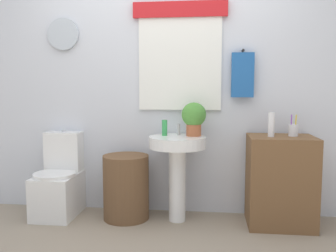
{
  "coord_description": "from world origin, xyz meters",
  "views": [
    {
      "loc": [
        0.44,
        -2.26,
        1.18
      ],
      "look_at": [
        0.08,
        0.8,
        0.86
      ],
      "focal_mm": 38.33,
      "sensor_mm": 36.0,
      "label": 1
    }
  ],
  "objects_px": {
    "laundry_hamper": "(126,187)",
    "potted_plant": "(194,117)",
    "pedestal_sink": "(177,158)",
    "wooden_cabinet": "(280,181)",
    "toothbrush_cup": "(293,130)",
    "lotion_bottle": "(271,125)",
    "soap_bottle": "(165,128)",
    "toilet": "(59,183)"
  },
  "relations": [
    {
      "from": "toilet",
      "to": "soap_bottle",
      "type": "height_order",
      "value": "soap_bottle"
    },
    {
      "from": "laundry_hamper",
      "to": "soap_bottle",
      "type": "distance_m",
      "value": 0.64
    },
    {
      "from": "toilet",
      "to": "toothbrush_cup",
      "type": "bearing_deg",
      "value": -0.48
    },
    {
      "from": "toilet",
      "to": "wooden_cabinet",
      "type": "xyz_separation_m",
      "value": [
        2.01,
        -0.04,
        0.09
      ]
    },
    {
      "from": "pedestal_sink",
      "to": "wooden_cabinet",
      "type": "height_order",
      "value": "wooden_cabinet"
    },
    {
      "from": "potted_plant",
      "to": "toothbrush_cup",
      "type": "relative_size",
      "value": 1.62
    },
    {
      "from": "pedestal_sink",
      "to": "potted_plant",
      "type": "distance_m",
      "value": 0.39
    },
    {
      "from": "toilet",
      "to": "lotion_bottle",
      "type": "height_order",
      "value": "lotion_bottle"
    },
    {
      "from": "toilet",
      "to": "potted_plant",
      "type": "xyz_separation_m",
      "value": [
        1.26,
        0.02,
        0.64
      ]
    },
    {
      "from": "toothbrush_cup",
      "to": "potted_plant",
      "type": "bearing_deg",
      "value": 177.31
    },
    {
      "from": "laundry_hamper",
      "to": "pedestal_sink",
      "type": "relative_size",
      "value": 0.77
    },
    {
      "from": "pedestal_sink",
      "to": "wooden_cabinet",
      "type": "relative_size",
      "value": 0.98
    },
    {
      "from": "potted_plant",
      "to": "soap_bottle",
      "type": "bearing_deg",
      "value": -177.8
    },
    {
      "from": "wooden_cabinet",
      "to": "soap_bottle",
      "type": "bearing_deg",
      "value": 177.17
    },
    {
      "from": "soap_bottle",
      "to": "toothbrush_cup",
      "type": "xyz_separation_m",
      "value": [
        1.11,
        -0.03,
        -0.0
      ]
    },
    {
      "from": "lotion_bottle",
      "to": "toilet",
      "type": "bearing_deg",
      "value": 177.68
    },
    {
      "from": "toothbrush_cup",
      "to": "wooden_cabinet",
      "type": "bearing_deg",
      "value": -168.25
    },
    {
      "from": "wooden_cabinet",
      "to": "potted_plant",
      "type": "bearing_deg",
      "value": 175.44
    },
    {
      "from": "laundry_hamper",
      "to": "wooden_cabinet",
      "type": "bearing_deg",
      "value": 0.0
    },
    {
      "from": "wooden_cabinet",
      "to": "potted_plant",
      "type": "height_order",
      "value": "potted_plant"
    },
    {
      "from": "pedestal_sink",
      "to": "lotion_bottle",
      "type": "height_order",
      "value": "lotion_bottle"
    },
    {
      "from": "laundry_hamper",
      "to": "toothbrush_cup",
      "type": "relative_size",
      "value": 3.15
    },
    {
      "from": "laundry_hamper",
      "to": "potted_plant",
      "type": "distance_m",
      "value": 0.88
    },
    {
      "from": "potted_plant",
      "to": "lotion_bottle",
      "type": "bearing_deg",
      "value": -8.67
    },
    {
      "from": "lotion_bottle",
      "to": "toothbrush_cup",
      "type": "xyz_separation_m",
      "value": [
        0.19,
        0.06,
        -0.05
      ]
    },
    {
      "from": "pedestal_sink",
      "to": "toothbrush_cup",
      "type": "bearing_deg",
      "value": 1.17
    },
    {
      "from": "laundry_hamper",
      "to": "lotion_bottle",
      "type": "distance_m",
      "value": 1.39
    },
    {
      "from": "pedestal_sink",
      "to": "wooden_cabinet",
      "type": "bearing_deg",
      "value": -0.0
    },
    {
      "from": "wooden_cabinet",
      "to": "toothbrush_cup",
      "type": "distance_m",
      "value": 0.45
    },
    {
      "from": "pedestal_sink",
      "to": "soap_bottle",
      "type": "height_order",
      "value": "soap_bottle"
    },
    {
      "from": "laundry_hamper",
      "to": "lotion_bottle",
      "type": "xyz_separation_m",
      "value": [
        1.26,
        -0.04,
        0.59
      ]
    },
    {
      "from": "wooden_cabinet",
      "to": "laundry_hamper",
      "type": "bearing_deg",
      "value": 180.0
    },
    {
      "from": "laundry_hamper",
      "to": "lotion_bottle",
      "type": "relative_size",
      "value": 2.83
    },
    {
      "from": "lotion_bottle",
      "to": "pedestal_sink",
      "type": "bearing_deg",
      "value": 177.12
    },
    {
      "from": "pedestal_sink",
      "to": "potted_plant",
      "type": "height_order",
      "value": "potted_plant"
    },
    {
      "from": "potted_plant",
      "to": "pedestal_sink",
      "type": "bearing_deg",
      "value": -156.8
    },
    {
      "from": "soap_bottle",
      "to": "potted_plant",
      "type": "distance_m",
      "value": 0.28
    },
    {
      "from": "wooden_cabinet",
      "to": "lotion_bottle",
      "type": "relative_size",
      "value": 3.78
    },
    {
      "from": "laundry_hamper",
      "to": "toothbrush_cup",
      "type": "bearing_deg",
      "value": 0.79
    },
    {
      "from": "pedestal_sink",
      "to": "toothbrush_cup",
      "type": "distance_m",
      "value": 1.02
    },
    {
      "from": "wooden_cabinet",
      "to": "lotion_bottle",
      "type": "xyz_separation_m",
      "value": [
        -0.1,
        -0.04,
        0.49
      ]
    },
    {
      "from": "wooden_cabinet",
      "to": "toothbrush_cup",
      "type": "relative_size",
      "value": 4.2
    }
  ]
}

